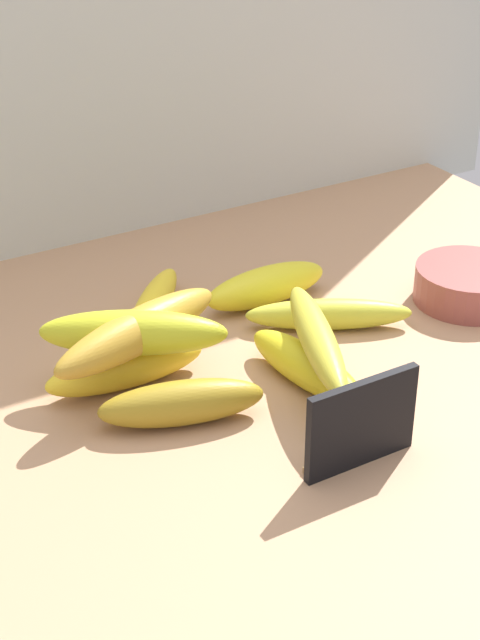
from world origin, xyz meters
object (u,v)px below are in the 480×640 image
object	(u,v)px
chalkboard_sign	(361,426)
banana_5	(154,303)
banana_3	(329,314)
banana_8	(317,338)
banana_0	(306,366)
banana_1	(182,403)
banana_2	(126,368)
banana_7	(138,331)
fruit_bowl	(468,284)
banana_4	(266,286)
banana_6	(133,333)

from	to	relation	value
chalkboard_sign	banana_5	distance (cm)	32.92
banana_3	banana_8	distance (cm)	12.59
banana_0	banana_1	world-z (taller)	banana_1
banana_2	banana_5	size ratio (longest dim) A/B	1.01
chalkboard_sign	banana_3	world-z (taller)	chalkboard_sign
banana_3	banana_7	world-z (taller)	banana_7
banana_0	banana_2	world-z (taller)	same
chalkboard_sign	banana_5	xyz separation A→B (cm)	(-3.52, 32.65, -2.23)
banana_2	banana_7	world-z (taller)	banana_7
fruit_bowl	banana_4	world-z (taller)	banana_4
banana_4	banana_6	distance (cm)	22.21
banana_0	banana_7	bearing A→B (deg)	151.15
chalkboard_sign	fruit_bowl	distance (cm)	33.64
banana_6	banana_7	distance (cm)	0.53
fruit_bowl	banana_6	distance (cm)	40.26
banana_1	banana_2	bearing A→B (deg)	102.11
banana_6	banana_7	size ratio (longest dim) A/B	0.88
banana_1	banana_7	bearing A→B (deg)	95.17
banana_6	banana_8	distance (cm)	17.32
banana_5	banana_4	bearing A→B (deg)	-16.96
banana_8	banana_5	bearing A→B (deg)	108.47
banana_3	banana_7	distance (cm)	22.80
banana_3	banana_5	bearing A→B (deg)	141.25
banana_2	banana_6	bearing A→B (deg)	-59.74
banana_5	banana_7	distance (cm)	14.93
banana_4	banana_5	bearing A→B (deg)	163.04
fruit_bowl	banana_0	distance (cm)	25.87
chalkboard_sign	banana_2	world-z (taller)	chalkboard_sign
chalkboard_sign	banana_3	size ratio (longest dim) A/B	0.61
banana_5	banana_0	bearing A→B (deg)	-71.54
banana_5	banana_8	bearing A→B (deg)	-71.53
chalkboard_sign	banana_4	world-z (taller)	chalkboard_sign
banana_8	banana_4	bearing A→B (deg)	73.22
banana_3	banana_5	world-z (taller)	banana_3
banana_7	chalkboard_sign	bearing A→B (deg)	-61.96
chalkboard_sign	banana_7	size ratio (longest dim) A/B	0.54
banana_1	banana_3	size ratio (longest dim) A/B	0.86
banana_7	banana_8	distance (cm)	16.90
banana_6	banana_3	bearing A→B (deg)	0.53
banana_2	banana_4	size ratio (longest dim) A/B	1.06
banana_3	banana_6	xyz separation A→B (cm)	(-22.86, -0.21, 4.56)
banana_0	banana_3	xyz separation A→B (cm)	(8.29, 7.88, -0.32)
banana_2	banana_8	world-z (taller)	banana_8
banana_0	banana_3	size ratio (longest dim) A/B	0.86
banana_2	banana_5	distance (cm)	14.07
banana_1	banana_6	size ratio (longest dim) A/B	0.86
banana_4	banana_7	xyz separation A→B (cm)	(-19.60, -8.40, 4.05)
chalkboard_sign	banana_8	distance (cm)	12.35
banana_2	banana_6	xyz separation A→B (cm)	(0.58, -1.00, 4.21)
fruit_bowl	banana_4	size ratio (longest dim) A/B	0.79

